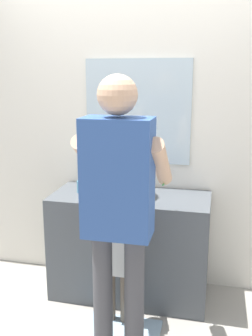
# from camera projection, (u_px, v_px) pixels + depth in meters

# --- Properties ---
(ground_plane) EXTENTS (14.00, 14.00, 0.00)m
(ground_plane) POSITION_uv_depth(u_px,v_px,m) (122.00, 313.00, 2.99)
(ground_plane) COLOR #9E998E
(back_wall) EXTENTS (4.40, 0.10, 2.70)m
(back_wall) POSITION_uv_depth(u_px,v_px,m) (139.00, 125.00, 3.26)
(back_wall) COLOR silver
(back_wall) RESTS_ON ground
(vanity_cabinet) EXTENTS (1.23, 0.54, 0.84)m
(vanity_cabinet) POSITION_uv_depth(u_px,v_px,m) (130.00, 245.00, 3.18)
(vanity_cabinet) COLOR #4C5156
(vanity_cabinet) RESTS_ON ground
(sink_basin) EXTENTS (0.37, 0.37, 0.11)m
(sink_basin) POSITION_uv_depth(u_px,v_px,m) (130.00, 189.00, 3.05)
(sink_basin) COLOR white
(sink_basin) RESTS_ON vanity_cabinet
(faucet) EXTENTS (0.18, 0.14, 0.18)m
(faucet) POSITION_uv_depth(u_px,v_px,m) (136.00, 179.00, 3.25)
(faucet) COLOR #B7BABF
(faucet) RESTS_ON vanity_cabinet
(toothbrush_cup) EXTENTS (0.07, 0.07, 0.21)m
(toothbrush_cup) POSITION_uv_depth(u_px,v_px,m) (81.00, 186.00, 3.15)
(toothbrush_cup) COLOR #4C8EB2
(toothbrush_cup) RESTS_ON vanity_cabinet
(bath_mat) EXTENTS (0.64, 0.40, 0.02)m
(bath_mat) POSITION_uv_depth(u_px,v_px,m) (113.00, 332.00, 2.76)
(bath_mat) COLOR #99B7CC
(bath_mat) RESTS_ON ground
(child_toddler) EXTENTS (0.26, 0.26, 0.86)m
(child_toddler) POSITION_uv_depth(u_px,v_px,m) (118.00, 257.00, 2.78)
(child_toddler) COLOR #6B5B4C
(child_toddler) RESTS_ON ground
(adult_parent) EXTENTS (0.55, 0.57, 1.77)m
(adult_parent) POSITION_uv_depth(u_px,v_px,m) (119.00, 195.00, 2.35)
(adult_parent) COLOR #47474C
(adult_parent) RESTS_ON ground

